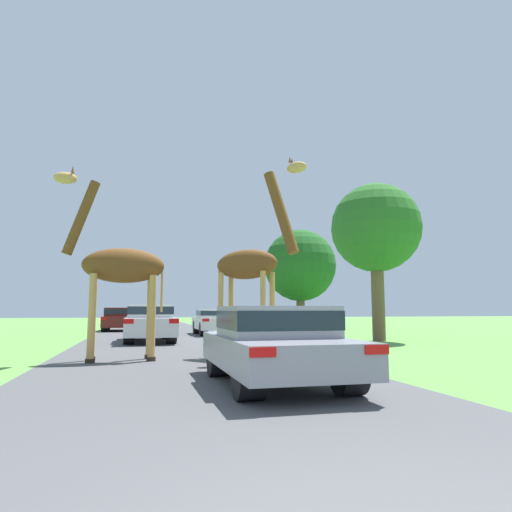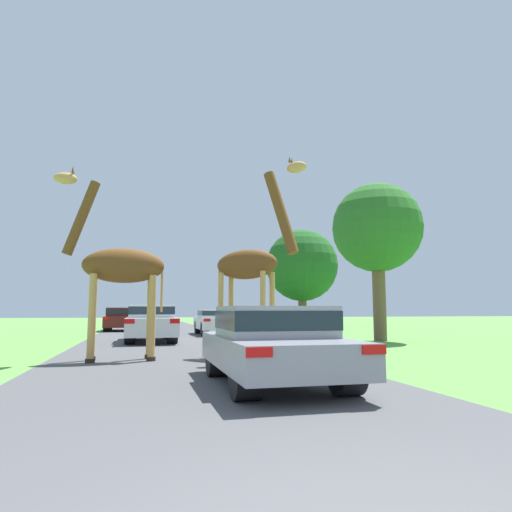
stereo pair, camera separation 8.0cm
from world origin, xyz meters
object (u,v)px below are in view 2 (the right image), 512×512
at_px(car_lead_maroon, 274,342).
at_px(tree_left_edge, 302,266).
at_px(car_queue_left, 120,319).
at_px(giraffe_companion, 119,269).
at_px(car_far_ahead, 215,321).
at_px(car_queue_right, 151,322).
at_px(tree_right_cluster, 377,229).
at_px(giraffe_near_road, 253,262).

xyz_separation_m(car_lead_maroon, tree_left_edge, (9.24, 24.13, 3.82)).
bearing_deg(car_queue_left, giraffe_companion, -87.82).
relative_size(car_lead_maroon, car_far_ahead, 0.94).
distance_m(car_queue_right, car_queue_left, 10.62).
relative_size(giraffe_companion, tree_right_cluster, 0.73).
relative_size(car_lead_maroon, tree_left_edge, 0.57).
relative_size(car_queue_right, car_far_ahead, 1.10).
bearing_deg(tree_left_edge, giraffe_near_road, -113.37).
xyz_separation_m(giraffe_near_road, car_far_ahead, (0.87, 11.79, -1.83)).
bearing_deg(car_lead_maroon, giraffe_near_road, 81.22).
bearing_deg(tree_left_edge, tree_right_cluster, -97.31).
height_order(giraffe_near_road, car_far_ahead, giraffe_near_road).
relative_size(car_far_ahead, tree_right_cluster, 0.66).
relative_size(car_queue_left, tree_right_cluster, 0.60).
distance_m(giraffe_companion, tree_left_edge, 23.16).
bearing_deg(car_far_ahead, tree_right_cluster, -47.90).
distance_m(car_lead_maroon, tree_right_cluster, 12.73).
bearing_deg(giraffe_companion, car_lead_maroon, -151.71).
bearing_deg(car_lead_maroon, giraffe_companion, 122.00).
height_order(giraffe_companion, tree_right_cluster, tree_right_cluster).
bearing_deg(car_queue_left, car_queue_right, -81.11).
xyz_separation_m(car_queue_right, tree_left_edge, (11.06, 12.58, 3.75)).
xyz_separation_m(tree_left_edge, tree_right_cluster, (-1.87, -14.54, 0.14)).
xyz_separation_m(giraffe_near_road, car_queue_right, (-2.48, 7.27, -1.76)).
height_order(giraffe_near_road, car_queue_left, giraffe_near_road).
bearing_deg(car_lead_maroon, car_far_ahead, 84.56).
bearing_deg(car_lead_maroon, tree_right_cluster, 52.43).
bearing_deg(car_far_ahead, tree_left_edge, 46.30).
bearing_deg(giraffe_companion, car_far_ahead, -24.17).
bearing_deg(giraffe_near_road, car_queue_left, -122.64).
relative_size(giraffe_companion, car_queue_right, 1.01).
xyz_separation_m(giraffe_near_road, car_queue_left, (-4.12, 17.76, -1.80)).
relative_size(giraffe_companion, tree_left_edge, 0.67).
relative_size(car_lead_maroon, tree_right_cluster, 0.62).
bearing_deg(car_far_ahead, car_queue_left, 129.88).
distance_m(car_queue_right, tree_right_cluster, 10.17).
bearing_deg(car_far_ahead, giraffe_companion, -110.45).
height_order(tree_left_edge, tree_right_cluster, tree_left_edge).
bearing_deg(car_lead_maroon, car_queue_left, 98.93).
bearing_deg(giraffe_companion, tree_left_edge, -35.19).
height_order(car_lead_maroon, car_queue_right, car_queue_right).
distance_m(car_queue_right, tree_left_edge, 17.17).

